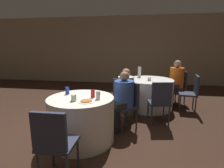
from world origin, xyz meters
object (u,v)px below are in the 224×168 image
bottle_far (139,72)px  table_far (148,93)px  chair_near_south (54,140)px  person_white_shirt (128,93)px  soda_can_silver (98,95)px  person_blue_shirt (121,100)px  soda_can_red (93,94)px  chair_far_south (160,99)px  person_orange_shirt (175,81)px  chair_far_east (192,90)px  soda_can_blue (67,91)px  chair_far_northeast (179,84)px  table_near (82,119)px  chair_near_northeast (128,101)px  pizza_plate_near (86,101)px  chair_far_southwest (123,95)px

bottle_far → table_far: bearing=-52.9°
chair_near_south → person_white_shirt: bearing=71.6°
soda_can_silver → person_blue_shirt: bearing=62.0°
chair_near_south → soda_can_red: chair_near_south is taller
chair_far_south → person_orange_shirt: 1.58m
chair_far_south → chair_near_south: bearing=-136.7°
chair_far_south → chair_far_east: bearing=36.6°
chair_far_south → soda_can_blue: chair_far_south is taller
person_white_shirt → soda_can_silver: person_white_shirt is taller
chair_near_south → chair_far_northeast: (1.99, 3.34, 0.00)m
bottle_far → person_white_shirt: bearing=-102.9°
table_far → soda_can_blue: bearing=-130.9°
table_near → chair_near_northeast: bearing=40.5°
table_near → chair_far_east: 2.76m
table_far → chair_near_northeast: 1.30m
table_near → chair_near_northeast: size_ratio=1.21×
pizza_plate_near → chair_near_south: bearing=-101.0°
soda_can_silver → chair_near_northeast: bearing=57.8°
chair_near_south → bottle_far: 3.24m
chair_far_east → bottle_far: size_ratio=3.20×
chair_near_northeast → soda_can_blue: bearing=73.7°
chair_far_northeast → soda_can_blue: 3.21m
chair_near_northeast → soda_can_blue: (-1.01, -0.45, 0.27)m
table_far → bottle_far: size_ratio=4.41×
soda_can_blue → bottle_far: size_ratio=0.45×
table_far → pizza_plate_near: pizza_plate_near is taller
pizza_plate_near → soda_can_silver: size_ratio=2.08×
pizza_plate_near → person_orange_shirt: bearing=55.6°
chair_far_southwest → soda_can_silver: bearing=-71.3°
person_orange_shirt → bottle_far: size_ratio=4.32×
person_orange_shirt → chair_far_northeast: bearing=-90.0°
pizza_plate_near → chair_far_east: bearing=43.5°
chair_near_south → pizza_plate_near: 0.79m
person_orange_shirt → pizza_plate_near: bearing=111.7°
chair_near_northeast → soda_can_silver: bearing=107.2°
chair_far_northeast → soda_can_red: (-1.81, -2.36, 0.27)m
table_far → chair_far_northeast: (0.84, 0.56, 0.16)m
chair_near_south → chair_far_southwest: 2.02m
table_near → bottle_far: size_ratio=3.89×
chair_near_south → soda_can_red: (0.18, 0.98, 0.27)m
soda_can_blue → pizza_plate_near: bearing=-38.9°
table_far → soda_can_blue: (-1.45, -1.67, 0.43)m
table_far → chair_near_south: bearing=-112.5°
person_white_shirt → chair_far_east: bearing=55.6°
chair_far_east → soda_can_blue: 2.91m
person_orange_shirt → pizza_plate_near: 3.05m
chair_far_southwest → bottle_far: 1.26m
chair_near_northeast → bottle_far: size_ratio=3.20×
bottle_far → table_near: bearing=-113.0°
chair_far_east → person_orange_shirt: (-0.29, 0.60, 0.09)m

